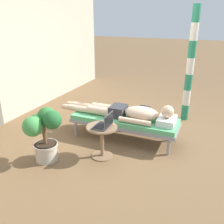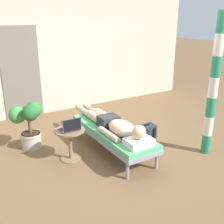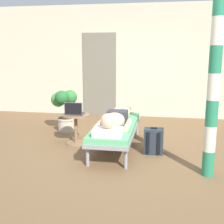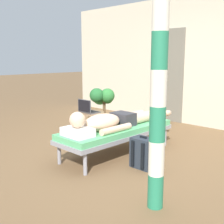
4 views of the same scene
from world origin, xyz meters
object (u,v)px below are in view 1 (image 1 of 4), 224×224
at_px(lounge_chair, 125,121).
at_px(laptop, 105,124).
at_px(person_reclining, 128,112).
at_px(side_table, 102,136).
at_px(backpack, 143,117).
at_px(potted_plant, 44,131).
at_px(porch_post, 190,66).

distance_m(lounge_chair, laptop, 0.77).
xyz_separation_m(lounge_chair, person_reclining, (0.00, -0.07, 0.17)).
xyz_separation_m(side_table, backpack, (1.35, -0.27, -0.16)).
relative_size(side_table, potted_plant, 0.61).
relative_size(lounge_chair, potted_plant, 2.25).
bearing_deg(porch_post, side_table, 154.43).
height_order(side_table, potted_plant, potted_plant).
xyz_separation_m(person_reclining, backpack, (0.62, -0.10, -0.32)).
distance_m(lounge_chair, porch_post, 1.80).
xyz_separation_m(lounge_chair, porch_post, (1.34, -0.89, 0.81)).
height_order(backpack, potted_plant, potted_plant).
bearing_deg(potted_plant, side_table, -58.55).
xyz_separation_m(laptop, potted_plant, (-0.45, 0.79, -0.07)).
distance_m(side_table, laptop, 0.23).
xyz_separation_m(potted_plant, porch_post, (2.52, -1.73, 0.65)).
height_order(lounge_chair, porch_post, porch_post).
height_order(laptop, backpack, laptop).
relative_size(lounge_chair, side_table, 3.66).
bearing_deg(person_reclining, lounge_chair, 90.00).
height_order(lounge_chair, side_table, side_table).
xyz_separation_m(lounge_chair, laptop, (-0.73, 0.05, 0.24)).
bearing_deg(potted_plant, laptop, -60.23).
relative_size(lounge_chair, laptop, 6.17).
xyz_separation_m(side_table, potted_plant, (-0.45, 0.74, 0.15)).
distance_m(person_reclining, potted_plant, 1.49).
xyz_separation_m(person_reclining, porch_post, (1.34, -0.82, 0.64)).
xyz_separation_m(person_reclining, potted_plant, (-1.18, 0.91, -0.01)).
distance_m(person_reclining, laptop, 0.74).
bearing_deg(backpack, potted_plant, 150.80).
xyz_separation_m(lounge_chair, side_table, (-0.73, 0.10, 0.01)).
height_order(lounge_chair, potted_plant, potted_plant).
bearing_deg(lounge_chair, person_reclining, -90.00).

